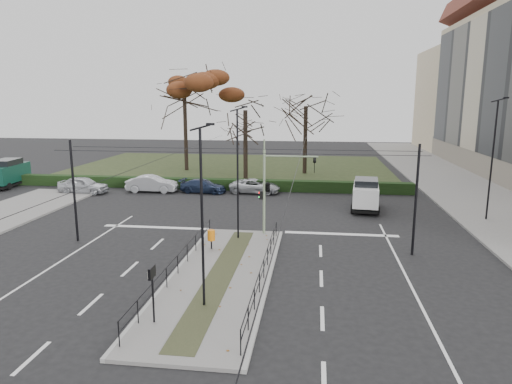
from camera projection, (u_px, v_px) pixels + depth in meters
ground at (231, 259)px, 23.92m from camera, size 140.00×140.00×0.00m
median_island at (221, 276)px, 21.48m from camera, size 4.40×15.00×0.14m
sidewalk_east at (461, 188)px, 43.00m from camera, size 8.00×90.00×0.14m
park at (230, 168)px, 55.77m from camera, size 38.00×26.00×0.10m
hedge at (204, 184)px, 42.66m from camera, size 38.00×1.00×1.00m
median_railing at (220, 259)px, 21.20m from camera, size 4.14×13.24×0.92m
catenary at (235, 190)px, 24.82m from camera, size 20.00×34.00×6.00m
traffic_light at (269, 185)px, 27.47m from camera, size 3.59×1.98×5.19m
litter_bin at (211, 236)px, 25.03m from camera, size 0.42×0.42×1.07m
info_panel at (152, 279)px, 16.56m from camera, size 0.12×0.57×2.17m
streetlamp_median_near at (202, 216)px, 17.55m from camera, size 0.61×0.12×7.25m
streetlamp_median_far at (238, 173)px, 26.38m from camera, size 0.65×0.13×7.74m
streetlamp_sidewalk at (493, 159)px, 30.61m from camera, size 0.69×0.14×8.26m
parked_car_first at (83, 185)px, 40.65m from camera, size 4.45×1.91×1.50m
parked_car_second at (152, 184)px, 41.23m from camera, size 4.61×1.77×1.50m
parked_car_third at (203, 186)px, 40.96m from camera, size 4.31×2.10×1.21m
parked_car_fourth at (255, 186)px, 40.80m from camera, size 4.61×2.32×1.25m
white_van at (366, 194)px, 34.51m from camera, size 2.40×4.59×2.38m
green_van at (8, 173)px, 43.71m from camera, size 2.63×5.51×2.63m
rust_tree at (184, 85)px, 51.83m from camera, size 10.61×10.61×12.77m
bare_tree_center at (306, 111)px, 49.91m from camera, size 7.09×7.09×9.88m
bare_tree_near at (245, 116)px, 45.62m from camera, size 5.35×5.35×9.42m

